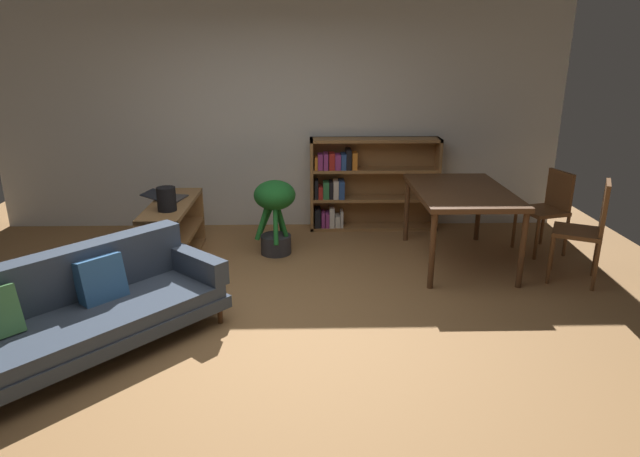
# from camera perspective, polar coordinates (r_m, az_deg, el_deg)

# --- Properties ---
(ground_plane) EXTENTS (8.16, 8.16, 0.00)m
(ground_plane) POSITION_cam_1_polar(r_m,az_deg,el_deg) (4.49, -5.56, -10.01)
(ground_plane) COLOR #9E7042
(back_wall_panel) EXTENTS (6.80, 0.10, 2.70)m
(back_wall_panel) POSITION_cam_1_polar(r_m,az_deg,el_deg) (6.69, -4.30, 11.62)
(back_wall_panel) COLOR silver
(back_wall_panel) RESTS_ON ground_plane
(fabric_couch) EXTENTS (1.93, 1.99, 0.72)m
(fabric_couch) POSITION_cam_1_polar(r_m,az_deg,el_deg) (4.33, -23.87, -7.61)
(fabric_couch) COLOR #56351E
(fabric_couch) RESTS_ON ground_plane
(media_console) EXTENTS (0.40, 1.26, 0.63)m
(media_console) POSITION_cam_1_polar(r_m,az_deg,el_deg) (5.85, -15.02, -0.41)
(media_console) COLOR olive
(media_console) RESTS_ON ground_plane
(open_laptop) EXTENTS (0.46, 0.37, 0.07)m
(open_laptop) POSITION_cam_1_polar(r_m,az_deg,el_deg) (5.92, -15.72, 3.19)
(open_laptop) COLOR #333338
(open_laptop) RESTS_ON media_console
(desk_speaker) EXTENTS (0.18, 0.18, 0.23)m
(desk_speaker) POSITION_cam_1_polar(r_m,az_deg,el_deg) (5.46, -15.72, 2.98)
(desk_speaker) COLOR black
(desk_speaker) RESTS_ON media_console
(potted_floor_plant) EXTENTS (0.44, 0.55, 0.81)m
(potted_floor_plant) POSITION_cam_1_polar(r_m,az_deg,el_deg) (5.81, -4.73, 2.04)
(potted_floor_plant) COLOR #333338
(potted_floor_plant) RESTS_ON ground_plane
(dining_table) EXTENTS (0.93, 1.44, 0.78)m
(dining_table) POSITION_cam_1_polar(r_m,az_deg,el_deg) (5.70, 14.48, 3.31)
(dining_table) COLOR #56351E
(dining_table) RESTS_ON ground_plane
(dining_chair_near) EXTENTS (0.56, 0.56, 0.98)m
(dining_chair_near) POSITION_cam_1_polar(r_m,az_deg,el_deg) (5.64, 26.13, 0.22)
(dining_chair_near) COLOR brown
(dining_chair_near) RESTS_ON ground_plane
(dining_chair_far) EXTENTS (0.50, 0.51, 0.89)m
(dining_chair_far) POSITION_cam_1_polar(r_m,az_deg,el_deg) (6.36, 22.73, 2.14)
(dining_chair_far) COLOR brown
(dining_chair_far) RESTS_ON ground_plane
(bookshelf) EXTENTS (1.55, 0.29, 1.11)m
(bookshelf) POSITION_cam_1_polar(r_m,az_deg,el_deg) (6.69, 4.63, 4.65)
(bookshelf) COLOR olive
(bookshelf) RESTS_ON ground_plane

